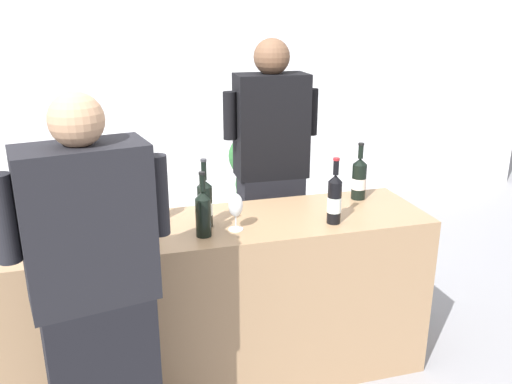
{
  "coord_description": "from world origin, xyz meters",
  "views": [
    {
      "loc": [
        -0.52,
        -2.49,
        1.93
      ],
      "look_at": [
        0.18,
        0.0,
        1.06
      ],
      "focal_mm": 37.64,
      "sensor_mm": 36.0,
      "label": 1
    }
  ],
  "objects_px": {
    "wine_bottle_6": "(334,199)",
    "person_server": "(271,186)",
    "potted_shrub": "(264,175)",
    "wine_bottle_0": "(101,212)",
    "wine_glass": "(236,207)",
    "wine_bottle_5": "(55,215)",
    "wine_bottle_3": "(205,203)",
    "person_guest": "(98,318)",
    "wine_bottle_2": "(150,200)",
    "wine_bottle_1": "(203,212)",
    "wine_bottle_4": "(359,179)"
  },
  "relations": [
    {
      "from": "wine_bottle_6",
      "to": "person_server",
      "type": "xyz_separation_m",
      "value": [
        -0.1,
        0.76,
        -0.16
      ]
    },
    {
      "from": "potted_shrub",
      "to": "wine_bottle_0",
      "type": "bearing_deg",
      "value": -131.42
    },
    {
      "from": "wine_glass",
      "to": "wine_bottle_5",
      "type": "bearing_deg",
      "value": 170.56
    },
    {
      "from": "wine_bottle_0",
      "to": "wine_bottle_3",
      "type": "height_order",
      "value": "wine_bottle_0"
    },
    {
      "from": "person_server",
      "to": "potted_shrub",
      "type": "distance_m",
      "value": 0.73
    },
    {
      "from": "wine_bottle_5",
      "to": "person_server",
      "type": "bearing_deg",
      "value": 24.83
    },
    {
      "from": "wine_bottle_5",
      "to": "person_server",
      "type": "distance_m",
      "value": 1.38
    },
    {
      "from": "wine_bottle_6",
      "to": "person_guest",
      "type": "relative_size",
      "value": 0.2
    },
    {
      "from": "wine_bottle_2",
      "to": "wine_bottle_5",
      "type": "xyz_separation_m",
      "value": [
        -0.45,
        -0.07,
        -0.01
      ]
    },
    {
      "from": "wine_bottle_1",
      "to": "potted_shrub",
      "type": "distance_m",
      "value": 1.65
    },
    {
      "from": "wine_bottle_1",
      "to": "wine_bottle_4",
      "type": "relative_size",
      "value": 0.98
    },
    {
      "from": "wine_bottle_6",
      "to": "wine_glass",
      "type": "bearing_deg",
      "value": 174.6
    },
    {
      "from": "wine_bottle_1",
      "to": "wine_bottle_2",
      "type": "distance_m",
      "value": 0.33
    },
    {
      "from": "wine_bottle_4",
      "to": "person_server",
      "type": "bearing_deg",
      "value": 130.34
    },
    {
      "from": "wine_bottle_0",
      "to": "person_guest",
      "type": "bearing_deg",
      "value": -93.65
    },
    {
      "from": "wine_bottle_2",
      "to": "person_guest",
      "type": "xyz_separation_m",
      "value": [
        -0.28,
        -0.7,
        -0.22
      ]
    },
    {
      "from": "wine_bottle_3",
      "to": "potted_shrub",
      "type": "distance_m",
      "value": 1.53
    },
    {
      "from": "wine_bottle_5",
      "to": "person_server",
      "type": "relative_size",
      "value": 0.18
    },
    {
      "from": "wine_bottle_2",
      "to": "wine_bottle_6",
      "type": "relative_size",
      "value": 0.98
    },
    {
      "from": "wine_bottle_0",
      "to": "potted_shrub",
      "type": "xyz_separation_m",
      "value": [
        1.2,
        1.36,
        -0.32
      ]
    },
    {
      "from": "wine_bottle_0",
      "to": "wine_bottle_2",
      "type": "distance_m",
      "value": 0.29
    },
    {
      "from": "wine_bottle_6",
      "to": "person_guest",
      "type": "bearing_deg",
      "value": -159.14
    },
    {
      "from": "wine_bottle_5",
      "to": "potted_shrub",
      "type": "distance_m",
      "value": 1.92
    },
    {
      "from": "person_guest",
      "to": "wine_bottle_2",
      "type": "bearing_deg",
      "value": 68.43
    },
    {
      "from": "wine_bottle_0",
      "to": "wine_bottle_6",
      "type": "bearing_deg",
      "value": -5.06
    },
    {
      "from": "wine_bottle_0",
      "to": "wine_bottle_3",
      "type": "bearing_deg",
      "value": 3.84
    },
    {
      "from": "wine_bottle_0",
      "to": "wine_bottle_5",
      "type": "xyz_separation_m",
      "value": [
        -0.21,
        0.09,
        -0.02
      ]
    },
    {
      "from": "wine_bottle_0",
      "to": "wine_glass",
      "type": "height_order",
      "value": "wine_bottle_0"
    },
    {
      "from": "wine_bottle_3",
      "to": "person_server",
      "type": "distance_m",
      "value": 0.84
    },
    {
      "from": "wine_bottle_2",
      "to": "person_server",
      "type": "xyz_separation_m",
      "value": [
        0.79,
        0.51,
        -0.16
      ]
    },
    {
      "from": "wine_bottle_5",
      "to": "person_guest",
      "type": "xyz_separation_m",
      "value": [
        0.17,
        -0.63,
        -0.21
      ]
    },
    {
      "from": "wine_bottle_5",
      "to": "person_guest",
      "type": "distance_m",
      "value": 0.69
    },
    {
      "from": "person_server",
      "to": "potted_shrub",
      "type": "height_order",
      "value": "person_server"
    },
    {
      "from": "wine_bottle_5",
      "to": "wine_glass",
      "type": "distance_m",
      "value": 0.85
    },
    {
      "from": "wine_bottle_3",
      "to": "wine_bottle_5",
      "type": "distance_m",
      "value": 0.71
    },
    {
      "from": "wine_bottle_5",
      "to": "wine_bottle_4",
      "type": "bearing_deg",
      "value": 4.23
    },
    {
      "from": "wine_bottle_0",
      "to": "person_guest",
      "type": "distance_m",
      "value": 0.59
    },
    {
      "from": "wine_bottle_5",
      "to": "wine_bottle_6",
      "type": "height_order",
      "value": "wine_bottle_6"
    },
    {
      "from": "wine_bottle_0",
      "to": "wine_bottle_2",
      "type": "bearing_deg",
      "value": 32.36
    },
    {
      "from": "wine_bottle_2",
      "to": "potted_shrub",
      "type": "xyz_separation_m",
      "value": [
        0.96,
        1.21,
        -0.3
      ]
    },
    {
      "from": "person_guest",
      "to": "wine_bottle_6",
      "type": "bearing_deg",
      "value": 20.86
    },
    {
      "from": "wine_bottle_5",
      "to": "potted_shrub",
      "type": "height_order",
      "value": "potted_shrub"
    },
    {
      "from": "person_server",
      "to": "person_guest",
      "type": "bearing_deg",
      "value": -131.53
    },
    {
      "from": "wine_bottle_1",
      "to": "wine_bottle_3",
      "type": "xyz_separation_m",
      "value": [
        0.03,
        0.12,
        0.0
      ]
    },
    {
      "from": "wine_bottle_5",
      "to": "wine_bottle_6",
      "type": "relative_size",
      "value": 0.93
    },
    {
      "from": "wine_glass",
      "to": "person_server",
      "type": "bearing_deg",
      "value": 60.7
    },
    {
      "from": "person_server",
      "to": "potted_shrub",
      "type": "relative_size",
      "value": 1.44
    },
    {
      "from": "wine_bottle_2",
      "to": "wine_glass",
      "type": "bearing_deg",
      "value": -27.72
    },
    {
      "from": "wine_bottle_3",
      "to": "wine_bottle_4",
      "type": "xyz_separation_m",
      "value": [
        0.92,
        0.17,
        -0.0
      ]
    },
    {
      "from": "wine_bottle_0",
      "to": "wine_bottle_2",
      "type": "xyz_separation_m",
      "value": [
        0.24,
        0.15,
        -0.02
      ]
    }
  ]
}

